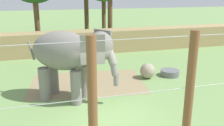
% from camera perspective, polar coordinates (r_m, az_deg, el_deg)
% --- Properties ---
extents(ground_plane, '(120.00, 120.00, 0.00)m').
position_cam_1_polar(ground_plane, '(10.08, -0.56, -12.44)').
color(ground_plane, '#759956').
extents(dirt_patch, '(6.56, 4.73, 0.01)m').
position_cam_1_polar(dirt_patch, '(13.63, -5.69, -4.59)').
color(dirt_patch, '#937F5B').
rests_on(dirt_patch, ground).
extents(embankment_wall, '(36.00, 1.80, 1.78)m').
position_cam_1_polar(embankment_wall, '(20.04, -8.84, 4.73)').
color(embankment_wall, tan).
rests_on(embankment_wall, ground).
extents(elephant, '(3.93, 3.15, 3.23)m').
position_cam_1_polar(elephant, '(11.11, -9.81, 1.97)').
color(elephant, gray).
rests_on(elephant, ground).
extents(enrichment_ball, '(0.87, 0.87, 0.87)m').
position_cam_1_polar(enrichment_ball, '(14.32, 8.22, -1.81)').
color(enrichment_ball, gray).
rests_on(enrichment_ball, ground).
extents(cable_fence, '(9.62, 0.25, 3.85)m').
position_cam_1_polar(cable_fence, '(6.87, 6.46, -8.97)').
color(cable_fence, brown).
rests_on(cable_fence, ground).
extents(water_tub, '(1.10, 1.10, 0.35)m').
position_cam_1_polar(water_tub, '(15.04, 13.24, -2.21)').
color(water_tub, slate).
rests_on(water_tub, ground).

